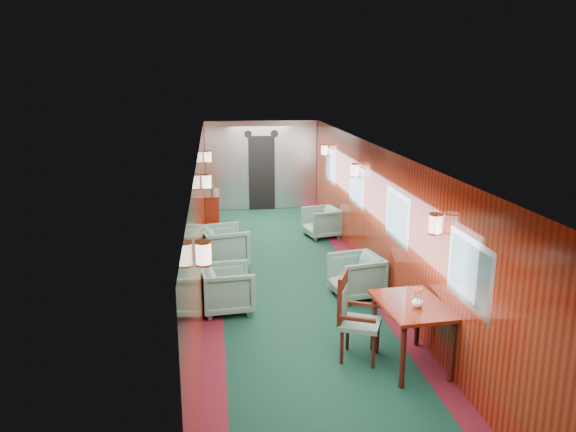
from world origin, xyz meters
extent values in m
plane|color=black|center=(0.00, 0.00, 0.00)|extent=(12.00, 12.00, 0.00)
cube|color=white|center=(0.00, 0.00, 2.35)|extent=(3.00, 12.00, 0.10)
cube|color=white|center=(0.00, 0.00, 2.36)|extent=(1.20, 12.00, 0.06)
cube|color=maroon|center=(0.00, 6.00, 1.20)|extent=(3.00, 0.10, 2.40)
cube|color=maroon|center=(-1.50, 0.00, 1.20)|extent=(0.10, 12.00, 2.40)
cube|color=maroon|center=(1.50, 0.00, 1.20)|extent=(0.10, 12.00, 2.40)
cube|color=#410D16|center=(-1.35, 0.00, 0.00)|extent=(0.30, 12.00, 0.01)
cube|color=#410D16|center=(1.35, 0.00, 0.00)|extent=(0.30, 12.00, 0.01)
cube|color=silver|center=(0.00, 5.92, 1.20)|extent=(2.98, 0.12, 2.38)
cube|color=black|center=(0.00, 5.84, 1.00)|extent=(0.70, 0.06, 2.00)
cylinder|color=black|center=(-0.35, 5.85, 2.05)|extent=(0.20, 0.04, 0.20)
cylinder|color=black|center=(0.35, 5.85, 2.05)|extent=(0.20, 0.04, 0.20)
cube|color=#ACADB3|center=(1.49, -3.50, 1.45)|extent=(0.02, 1.10, 0.80)
cube|color=#446467|center=(1.48, -3.50, 1.45)|extent=(0.01, 0.96, 0.66)
cube|color=#ACADB3|center=(1.49, -1.00, 1.45)|extent=(0.02, 1.10, 0.80)
cube|color=#446467|center=(1.48, -1.00, 1.45)|extent=(0.01, 0.96, 0.66)
cube|color=#ACADB3|center=(1.49, 1.50, 1.45)|extent=(0.02, 1.10, 0.80)
cube|color=#446467|center=(1.48, 1.50, 1.45)|extent=(0.01, 0.96, 0.66)
cube|color=#ACADB3|center=(1.49, 4.00, 1.45)|extent=(0.02, 1.10, 0.80)
cube|color=#446467|center=(1.48, 4.00, 1.45)|extent=(0.01, 0.96, 0.66)
cylinder|color=beige|center=(-1.40, -3.50, 1.80)|extent=(0.16, 0.16, 0.24)
cylinder|color=#C68338|center=(-1.40, -3.50, 1.68)|extent=(0.17, 0.17, 0.02)
cylinder|color=beige|center=(1.40, -2.70, 1.80)|extent=(0.16, 0.16, 0.24)
cylinder|color=#C68338|center=(1.40, -2.70, 1.68)|extent=(0.17, 0.17, 0.02)
cylinder|color=beige|center=(-1.40, 0.50, 1.80)|extent=(0.16, 0.16, 0.24)
cylinder|color=#C68338|center=(-1.40, 0.50, 1.68)|extent=(0.17, 0.17, 0.02)
cylinder|color=beige|center=(1.40, 1.30, 1.80)|extent=(0.16, 0.16, 0.24)
cylinder|color=#C68338|center=(1.40, 1.30, 1.68)|extent=(0.17, 0.17, 0.02)
cylinder|color=beige|center=(-1.40, 3.50, 1.80)|extent=(0.16, 0.16, 0.24)
cylinder|color=#C68338|center=(-1.40, 3.50, 1.68)|extent=(0.17, 0.17, 0.02)
cylinder|color=beige|center=(1.40, 4.30, 1.80)|extent=(0.16, 0.16, 0.24)
cylinder|color=#C68338|center=(1.40, 4.30, 1.68)|extent=(0.17, 0.17, 0.02)
cube|color=maroon|center=(1.11, -2.86, 0.81)|extent=(0.86, 1.17, 0.04)
cylinder|color=#3C150D|center=(0.83, -3.36, 0.39)|extent=(0.07, 0.07, 0.79)
cylinder|color=#3C150D|center=(1.45, -3.31, 0.39)|extent=(0.07, 0.07, 0.79)
cylinder|color=#3C150D|center=(0.76, -2.40, 0.39)|extent=(0.07, 0.07, 0.79)
cylinder|color=#3C150D|center=(1.38, -2.36, 0.39)|extent=(0.07, 0.07, 0.79)
cube|color=#204B42|center=(0.53, -2.61, 0.48)|extent=(0.64, 0.64, 0.06)
cube|color=#3C150D|center=(0.31, -2.51, 0.82)|extent=(0.23, 0.43, 0.63)
cube|color=#204B42|center=(0.33, -2.52, 0.76)|extent=(0.16, 0.32, 0.38)
cube|color=#3C150D|center=(0.43, -2.83, 0.65)|extent=(0.43, 0.23, 0.04)
cube|color=#3C150D|center=(0.62, -2.38, 0.65)|extent=(0.43, 0.23, 0.04)
cylinder|color=#3C150D|center=(0.26, -2.71, 0.23)|extent=(0.05, 0.05, 0.45)
cylinder|color=#3C150D|center=(0.63, -2.87, 0.23)|extent=(0.05, 0.05, 0.45)
cylinder|color=#3C150D|center=(0.42, -2.34, 0.23)|extent=(0.05, 0.05, 0.45)
cylinder|color=#3C150D|center=(0.79, -2.50, 0.23)|extent=(0.05, 0.05, 0.45)
cube|color=maroon|center=(-1.34, 3.70, 0.46)|extent=(0.31, 1.03, 0.93)
cube|color=#3C150D|center=(-1.33, 3.70, 0.93)|extent=(0.33, 1.05, 0.02)
cylinder|color=#24492B|center=(-1.32, 3.44, 1.05)|extent=(0.07, 0.07, 0.22)
cylinder|color=#24492B|center=(-1.32, 3.80, 1.08)|extent=(0.06, 0.06, 0.28)
cylinder|color=#C68338|center=(-1.32, 4.01, 1.03)|extent=(0.08, 0.08, 0.18)
imported|color=white|center=(1.13, -2.96, 0.91)|extent=(0.17, 0.17, 0.15)
imported|color=#204B42|center=(-1.12, -0.84, 0.36)|extent=(0.85, 0.83, 0.71)
imported|color=#204B42|center=(-1.13, 1.26, 0.39)|extent=(1.03, 1.01, 0.78)
imported|color=#204B42|center=(1.00, -0.55, 0.35)|extent=(0.91, 0.89, 0.71)
imported|color=#204B42|center=(1.10, 3.00, 0.33)|extent=(0.88, 0.87, 0.67)
camera|label=1|loc=(-1.26, -9.02, 3.57)|focal=35.00mm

